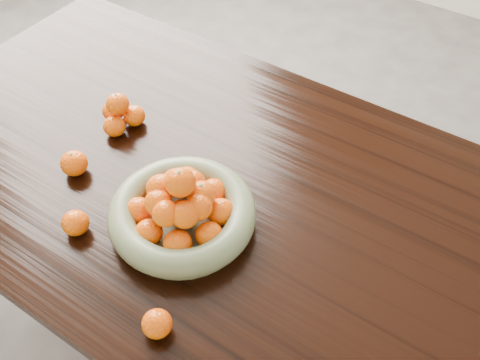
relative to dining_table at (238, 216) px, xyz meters
The scene contains 7 objects.
ground 0.66m from the dining_table, ahead, with size 5.00×5.00×0.00m, color slate.
dining_table is the anchor object (origin of this frame).
fruit_bowl 0.21m from the dining_table, 110.65° to the right, with size 0.34×0.34×0.17m.
orange_pyramid 0.43m from the dining_table, behind, with size 0.12×0.12×0.10m.
loose_orange_0 0.43m from the dining_table, 156.50° to the right, with size 0.07×0.07×0.06m, color #FF6B07.
loose_orange_1 0.40m from the dining_table, 129.55° to the right, with size 0.06×0.06×0.06m, color #FF6B07.
loose_orange_2 0.41m from the dining_table, 80.17° to the right, with size 0.06×0.06×0.06m, color #FF6B07.
Camera 1 is at (0.47, -0.71, 1.74)m, focal length 40.00 mm.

